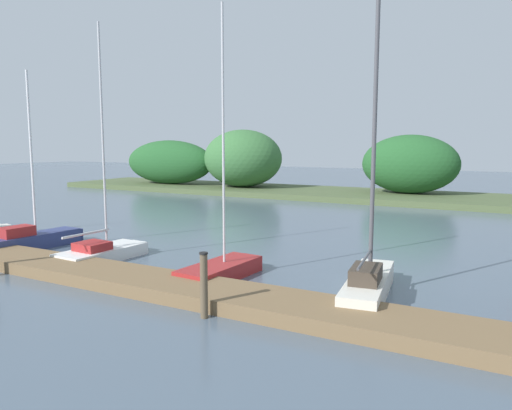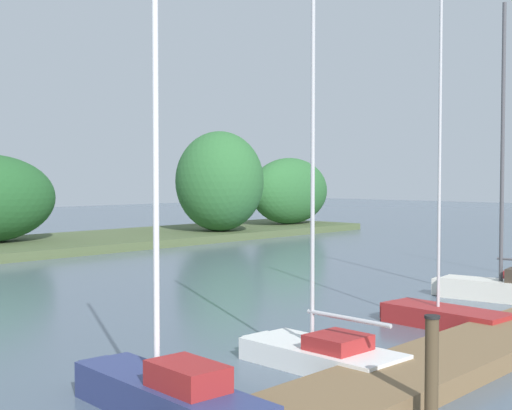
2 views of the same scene
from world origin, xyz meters
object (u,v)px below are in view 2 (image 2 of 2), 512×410
(sailboat_2, at_px, (318,350))
(sailboat_4, at_px, (507,284))
(sailboat_3, at_px, (441,313))
(sailboat_1, at_px, (164,392))
(mooring_piling_1, at_px, (432,371))

(sailboat_2, relative_size, sailboat_4, 0.94)
(sailboat_3, height_order, sailboat_4, sailboat_4)
(sailboat_1, height_order, sailboat_2, sailboat_2)
(sailboat_3, relative_size, mooring_piling_1, 4.94)
(sailboat_1, bearing_deg, mooring_piling_1, -137.76)
(mooring_piling_1, bearing_deg, sailboat_2, 65.65)
(sailboat_4, distance_m, mooring_piling_1, 10.98)
(sailboat_2, height_order, sailboat_4, sailboat_4)
(sailboat_3, bearing_deg, sailboat_1, 94.81)
(sailboat_4, bearing_deg, sailboat_2, 84.31)
(sailboat_1, bearing_deg, sailboat_3, -84.22)
(sailboat_4, bearing_deg, mooring_piling_1, 100.30)
(sailboat_1, distance_m, sailboat_2, 3.69)
(sailboat_1, xyz_separation_m, mooring_piling_1, (2.30, -3.04, 0.41))
(sailboat_3, height_order, mooring_piling_1, sailboat_3)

